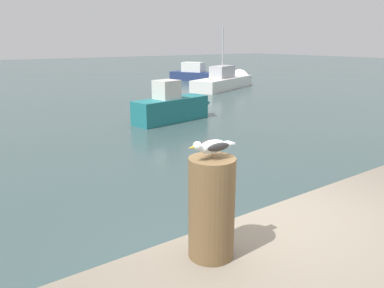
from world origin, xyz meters
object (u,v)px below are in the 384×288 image
object	(u,v)px
boat_white	(229,80)
boat_teal	(176,106)
seagull	(212,146)
boat_navy	(207,75)
mooring_post	(212,208)

from	to	relation	value
boat_white	boat_teal	world-z (taller)	boat_white
seagull	boat_navy	world-z (taller)	seagull
seagull	boat_teal	bearing A→B (deg)	57.92
mooring_post	boat_white	world-z (taller)	boat_white
boat_teal	boat_navy	world-z (taller)	boat_teal
mooring_post	boat_white	xyz separation A→B (m)	(13.70, 15.42, -1.12)
boat_teal	boat_navy	size ratio (longest dim) A/B	0.69
seagull	boat_teal	xyz separation A→B (m)	(5.70, 9.08, -1.52)
seagull	boat_white	distance (m)	20.70
mooring_post	seagull	xyz separation A→B (m)	(-0.01, 0.00, 0.48)
seagull	boat_teal	distance (m)	10.83
mooring_post	boat_teal	world-z (taller)	mooring_post
seagull	boat_white	size ratio (longest dim) A/B	0.06
boat_white	boat_navy	world-z (taller)	boat_white
mooring_post	seagull	bearing A→B (deg)	178.66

